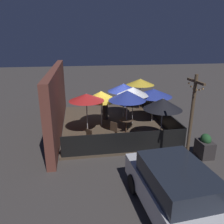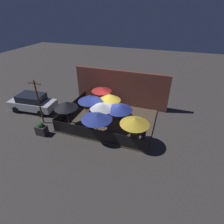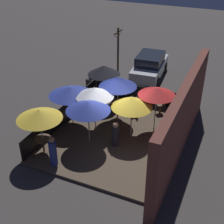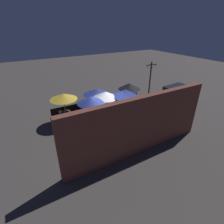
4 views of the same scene
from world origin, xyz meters
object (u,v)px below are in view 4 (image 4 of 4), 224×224
(patio_umbrella_4, at_px, (92,100))
(patio_umbrella_5, at_px, (141,104))
(planter_box, at_px, (132,95))
(patio_umbrella_2, at_px, (129,86))
(patio_umbrella_6, at_px, (105,95))
(light_post, at_px, (150,81))
(patio_umbrella_1, at_px, (125,93))
(dining_table_1, at_px, (125,111))
(patio_umbrella_0, at_px, (63,97))
(patio_umbrella_7, at_px, (120,106))
(patio_umbrella_3, at_px, (97,92))
(parked_car_0, at_px, (177,95))
(patron_0, at_px, (104,124))
(patio_chair_0, at_px, (156,118))
(patron_1, at_px, (61,120))
(patio_chair_1, at_px, (138,113))
(dining_table_0, at_px, (66,114))

(patio_umbrella_4, bearing_deg, patio_umbrella_5, 134.47)
(planter_box, bearing_deg, patio_umbrella_2, 45.53)
(patio_umbrella_6, bearing_deg, light_post, -169.79)
(patio_umbrella_1, bearing_deg, dining_table_1, 0.00)
(patio_umbrella_0, relative_size, planter_box, 2.02)
(patio_umbrella_7, bearing_deg, patio_umbrella_1, -134.87)
(patio_umbrella_3, bearing_deg, patio_umbrella_6, 93.99)
(patio_umbrella_1, height_order, light_post, light_post)
(parked_car_0, bearing_deg, patio_umbrella_4, -6.03)
(patio_umbrella_3, height_order, patio_umbrella_5, patio_umbrella_5)
(patio_umbrella_5, distance_m, patron_0, 2.81)
(patio_umbrella_6, bearing_deg, patio_chair_0, 136.25)
(patron_1, relative_size, planter_box, 1.29)
(patron_0, height_order, planter_box, patron_0)
(patio_umbrella_1, relative_size, parked_car_0, 0.54)
(patio_chair_1, height_order, patron_0, patron_0)
(dining_table_0, bearing_deg, patio_umbrella_5, 134.72)
(patio_umbrella_0, relative_size, patio_umbrella_7, 1.05)
(patio_umbrella_3, height_order, patio_umbrella_4, patio_umbrella_4)
(planter_box, bearing_deg, patio_chair_0, 74.28)
(light_post, bearing_deg, patron_0, 21.95)
(patio_chair_0, bearing_deg, planter_box, -51.61)
(patio_umbrella_2, height_order, patron_0, patio_umbrella_2)
(patio_umbrella_1, distance_m, patio_chair_1, 1.83)
(dining_table_1, bearing_deg, patio_umbrella_5, 85.48)
(patio_umbrella_5, relative_size, patio_chair_0, 2.31)
(patio_umbrella_6, height_order, dining_table_0, patio_umbrella_6)
(dining_table_0, bearing_deg, dining_table_1, 155.31)
(patio_umbrella_6, relative_size, patio_chair_1, 2.31)
(patio_chair_0, bearing_deg, dining_table_0, 19.13)
(patio_umbrella_2, xyz_separation_m, patio_umbrella_5, (1.49, 3.43, 0.06))
(dining_table_1, bearing_deg, patio_umbrella_3, -53.83)
(patio_chair_0, distance_m, patron_0, 3.82)
(dining_table_0, xyz_separation_m, patron_1, (0.56, 0.89, 0.08))
(patio_umbrella_5, bearing_deg, patio_umbrella_2, -113.47)
(patio_umbrella_7, height_order, parked_car_0, patio_umbrella_7)
(patio_umbrella_0, bearing_deg, patio_umbrella_2, 175.05)
(patio_umbrella_2, distance_m, patio_umbrella_5, 3.74)
(patio_umbrella_6, relative_size, dining_table_1, 2.94)
(patron_1, bearing_deg, patio_umbrella_0, 1.23)
(patio_umbrella_4, distance_m, patio_umbrella_6, 1.25)
(parked_car_0, bearing_deg, dining_table_0, -14.43)
(patio_umbrella_2, bearing_deg, patio_chair_0, 91.44)
(light_post, bearing_deg, dining_table_0, -2.34)
(patio_umbrella_7, relative_size, dining_table_1, 2.75)
(patio_chair_1, relative_size, patron_1, 0.68)
(patio_umbrella_2, xyz_separation_m, patio_umbrella_4, (3.84, 1.03, -0.02))
(patio_umbrella_0, xyz_separation_m, patio_umbrella_2, (-5.34, 0.46, -0.00))
(patio_umbrella_0, relative_size, patio_umbrella_1, 0.93)
(patio_umbrella_0, distance_m, patio_umbrella_3, 2.64)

